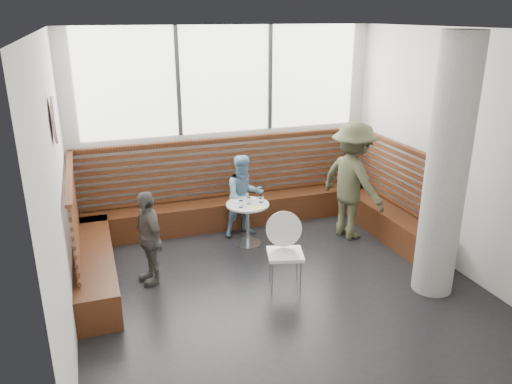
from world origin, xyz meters
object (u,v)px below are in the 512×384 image
object	(u,v)px
cafe_table	(248,215)
child_back	(244,196)
concrete_column	(447,170)
adult_man	(352,181)
cafe_chair	(283,245)
child_left	(149,237)

from	to	relation	value
cafe_table	child_back	xyz separation A→B (m)	(0.06, 0.36, 0.18)
concrete_column	adult_man	world-z (taller)	concrete_column
cafe_chair	cafe_table	bearing A→B (deg)	107.59
concrete_column	adult_man	distance (m)	1.92
adult_man	child_back	xyz separation A→B (m)	(-1.57, 0.60, -0.27)
concrete_column	cafe_table	bearing A→B (deg)	132.24
adult_man	child_back	world-z (taller)	adult_man
cafe_chair	adult_man	world-z (taller)	adult_man
child_left	cafe_table	bearing A→B (deg)	97.91
cafe_table	adult_man	bearing A→B (deg)	-8.17
adult_man	child_back	size ratio (longest dim) A/B	1.41
child_back	child_left	size ratio (longest dim) A/B	1.04
concrete_column	child_back	world-z (taller)	concrete_column
cafe_chair	child_back	xyz separation A→B (m)	(0.02, 1.67, 0.08)
adult_man	child_left	size ratio (longest dim) A/B	1.47
cafe_table	adult_man	world-z (taller)	adult_man
concrete_column	cafe_chair	bearing A→B (deg)	158.16
cafe_table	child_left	world-z (taller)	child_left
child_back	cafe_table	bearing A→B (deg)	-103.60
adult_man	cafe_table	bearing A→B (deg)	64.93
child_back	child_left	bearing A→B (deg)	-151.97
cafe_table	cafe_chair	distance (m)	1.31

